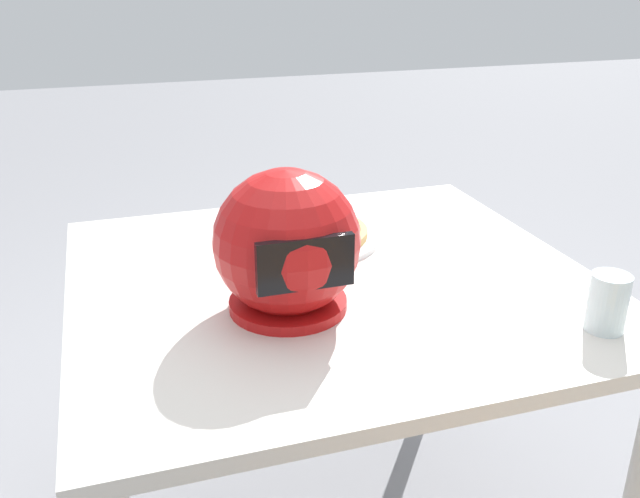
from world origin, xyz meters
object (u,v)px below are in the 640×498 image
motorcycle_helmet (287,245)px  drinking_glass (608,303)px  dining_table (332,309)px  pizza (310,230)px

motorcycle_helmet → drinking_glass: motorcycle_helmet is taller
dining_table → drinking_glass: 0.55m
dining_table → drinking_glass: bearing=137.6°
pizza → drinking_glass: size_ratio=2.57×
drinking_glass → motorcycle_helmet: bearing=-25.6°
pizza → motorcycle_helmet: bearing=66.5°
pizza → drinking_glass: (-0.38, 0.57, 0.03)m
dining_table → pizza: pizza is taller
drinking_glass → dining_table: bearing=-42.4°
motorcycle_helmet → drinking_glass: size_ratio=2.55×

